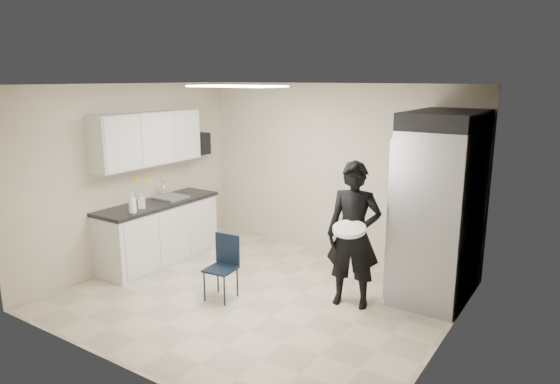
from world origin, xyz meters
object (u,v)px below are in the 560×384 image
Objects in this scene: lower_counter at (159,233)px; folding_chair at (221,269)px; man_tuxedo at (354,235)px; commercial_fridge at (440,214)px.

lower_counter is 1.70m from folding_chair.
man_tuxedo is (3.03, 0.23, 0.44)m from lower_counter.
commercial_fridge is 2.72× the size of folding_chair.
lower_counter is 3.98m from commercial_fridge.
lower_counter is at bearing -164.12° from commercial_fridge.
man_tuxedo is (1.41, 0.75, 0.49)m from folding_chair.
man_tuxedo is at bearing -131.61° from commercial_fridge.
man_tuxedo is at bearing 4.31° from lower_counter.
commercial_fridge reaches higher than man_tuxedo.
man_tuxedo reaches higher than lower_counter.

